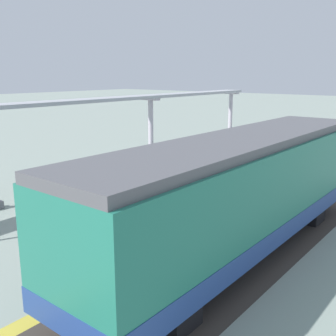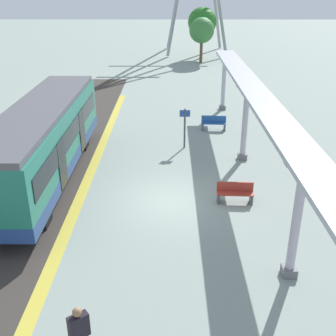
% 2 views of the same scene
% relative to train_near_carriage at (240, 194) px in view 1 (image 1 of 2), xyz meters
% --- Properties ---
extents(ground_plane, '(176.00, 176.00, 0.00)m').
position_rel_train_near_carriage_xyz_m(ground_plane, '(5.69, -2.07, -1.83)').
color(ground_plane, gray).
extents(tactile_edge_strip, '(0.46, 34.70, 0.01)m').
position_rel_train_near_carriage_xyz_m(tactile_edge_strip, '(1.82, -2.07, -1.82)').
color(tactile_edge_strip, gold).
rests_on(tactile_edge_strip, ground).
extents(trackbed, '(3.20, 46.70, 0.01)m').
position_rel_train_near_carriage_xyz_m(trackbed, '(-0.01, -2.07, -1.83)').
color(trackbed, '#38332D').
rests_on(trackbed, ground).
extents(train_near_carriage, '(2.65, 12.28, 3.48)m').
position_rel_train_near_carriage_xyz_m(train_near_carriage, '(0.00, 0.00, 0.00)').
color(train_near_carriage, '#20715D').
rests_on(train_near_carriage, ground).
extents(canopy_pillar_nearest, '(1.10, 0.44, 3.87)m').
position_rel_train_near_carriage_xyz_m(canopy_pillar_nearest, '(9.34, -15.49, 0.13)').
color(canopy_pillar_nearest, slate).
rests_on(canopy_pillar_nearest, ground).
extents(canopy_pillar_second, '(1.10, 0.44, 3.87)m').
position_rel_train_near_carriage_xyz_m(canopy_pillar_second, '(9.34, -6.82, 0.13)').
color(canopy_pillar_second, slate).
rests_on(canopy_pillar_second, ground).
extents(canopy_beam, '(1.20, 27.73, 0.16)m').
position_rel_train_near_carriage_xyz_m(canopy_beam, '(9.34, -2.02, 2.12)').
color(canopy_beam, '#A8AAB2').
rests_on(canopy_beam, canopy_pillar_nearest).
extents(bench_near_end, '(1.52, 0.52, 0.86)m').
position_rel_train_near_carriage_xyz_m(bench_near_end, '(8.42, -11.08, -1.39)').
color(bench_near_end, '#377C6A').
rests_on(bench_near_end, ground).
extents(bench_far_end, '(1.52, 0.51, 0.86)m').
position_rel_train_near_carriage_xyz_m(bench_far_end, '(8.31, -2.14, -1.39)').
color(bench_far_end, '#9E3124').
rests_on(bench_far_end, ground).
extents(trash_bin, '(0.48, 0.48, 0.87)m').
position_rel_train_near_carriage_xyz_m(trash_bin, '(7.92, -14.25, -1.40)').
color(trash_bin, slate).
rests_on(trash_bin, ground).
extents(passenger_waiting_near_edge, '(0.51, 0.46, 1.66)m').
position_rel_train_near_carriage_xyz_m(passenger_waiting_near_edge, '(3.54, -10.08, -0.79)').
color(passenger_waiting_near_edge, '#4F6B40').
rests_on(passenger_waiting_near_edge, ground).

